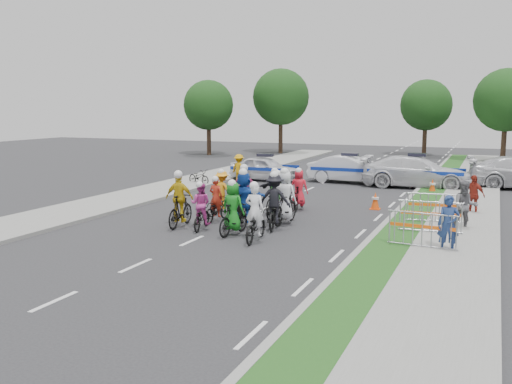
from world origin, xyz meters
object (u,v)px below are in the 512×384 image
at_px(cone_0, 375,201).
at_px(tree_0, 208,105).
at_px(rider_9, 245,197).
at_px(cone_1, 432,186).
at_px(rider_3, 180,205).
at_px(rider_0, 255,221).
at_px(parked_bike, 199,177).
at_px(rider_1, 233,213).
at_px(police_car_0, 265,169).
at_px(tree_4, 426,105).
at_px(rider_2, 201,211).
at_px(spectator_1, 465,206).
at_px(rider_8, 278,200).
at_px(spectator_0, 449,225).
at_px(rider_10, 222,196).
at_px(barrier_1, 430,218).
at_px(police_car_1, 350,169).
at_px(marshal_hiviz, 239,168).
at_px(tree_1, 506,100).
at_px(rider_4, 275,206).
at_px(rider_12, 245,194).
at_px(tree_3, 281,97).
at_px(rider_5, 244,202).
at_px(barrier_0, 422,232).
at_px(police_car_2, 417,172).
at_px(rider_13, 299,193).
at_px(spectator_2, 473,195).
at_px(rider_6, 216,206).

bearing_deg(cone_0, tree_0, 131.78).
relative_size(rider_9, cone_1, 2.85).
bearing_deg(rider_3, rider_0, 158.45).
bearing_deg(parked_bike, rider_1, -125.65).
xyz_separation_m(police_car_0, tree_4, (6.31, 19.74, 3.51)).
relative_size(rider_2, spectator_1, 1.00).
height_order(rider_8, spectator_0, rider_8).
height_order(rider_10, barrier_1, rider_10).
distance_m(rider_9, police_car_1, 11.01).
bearing_deg(marshal_hiviz, tree_1, -105.77).
distance_m(rider_3, barrier_1, 8.33).
relative_size(rider_4, police_car_1, 0.46).
height_order(rider_12, tree_3, tree_3).
distance_m(rider_5, rider_9, 1.83).
bearing_deg(tree_3, barrier_0, -62.76).
height_order(police_car_2, cone_0, police_car_2).
height_order(rider_12, barrier_0, rider_12).
height_order(rider_8, barrier_1, rider_8).
xyz_separation_m(rider_1, tree_0, (-14.83, 26.74, 3.47)).
bearing_deg(barrier_0, police_car_0, 128.15).
relative_size(rider_1, cone_1, 2.61).
height_order(police_car_2, spectator_0, spectator_0).
bearing_deg(cone_1, rider_5, -116.37).
height_order(rider_1, parked_bike, rider_1).
distance_m(rider_4, police_car_1, 12.43).
distance_m(rider_2, rider_5, 1.53).
bearing_deg(rider_9, marshal_hiviz, -70.45).
bearing_deg(parked_bike, cone_0, -89.49).
bearing_deg(police_car_0, barrier_1, -131.34).
xyz_separation_m(rider_13, tree_1, (7.66, 23.63, 3.86)).
bearing_deg(spectator_2, tree_4, 121.98).
bearing_deg(cone_0, rider_13, -154.70).
relative_size(rider_8, police_car_1, 0.42).
relative_size(rider_1, rider_9, 0.91).
bearing_deg(rider_10, rider_4, 155.35).
relative_size(rider_6, spectator_0, 1.00).
bearing_deg(rider_3, spectator_2, -151.57).
height_order(rider_8, cone_0, rider_8).
xyz_separation_m(rider_12, police_car_1, (2.06, 9.33, 0.13)).
height_order(police_car_1, cone_1, police_car_1).
height_order(rider_4, spectator_1, rider_4).
xyz_separation_m(rider_10, tree_4, (4.18, 29.47, 3.50)).
height_order(rider_8, police_car_0, rider_8).
bearing_deg(marshal_hiviz, police_car_2, -147.03).
bearing_deg(rider_5, rider_0, 133.48).
distance_m(rider_2, rider_6, 1.44).
distance_m(rider_12, police_car_0, 8.79).
bearing_deg(rider_2, rider_1, 154.77).
xyz_separation_m(spectator_2, tree_1, (1.19, 22.10, 3.76)).
bearing_deg(tree_0, marshal_hiviz, -57.18).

